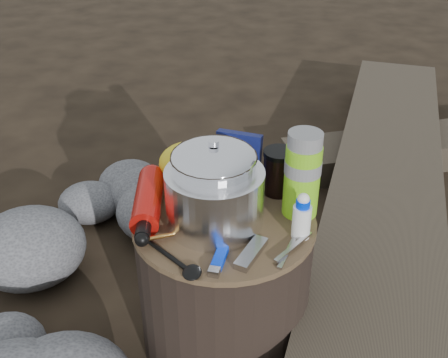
# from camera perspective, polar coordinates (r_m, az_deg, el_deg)

# --- Properties ---
(ground) EXTENTS (60.00, 60.00, 0.00)m
(ground) POSITION_cam_1_polar(r_m,az_deg,el_deg) (1.45, -0.00, -16.39)
(ground) COLOR black
(ground) RESTS_ON ground
(stump) EXTENTS (0.41, 0.41, 0.37)m
(stump) POSITION_cam_1_polar(r_m,az_deg,el_deg) (1.32, -0.00, -10.91)
(stump) COLOR black
(stump) RESTS_ON ground
(rock_ring) EXTENTS (0.46, 1.01, 0.20)m
(rock_ring) POSITION_cam_1_polar(r_m,az_deg,el_deg) (1.57, -13.92, -8.24)
(rock_ring) COLOR #535358
(rock_ring) RESTS_ON ground
(log_main) EXTENTS (0.76, 2.08, 0.17)m
(log_main) POSITION_cam_1_polar(r_m,az_deg,el_deg) (1.95, 16.68, -0.48)
(log_main) COLOR #3B3228
(log_main) RESTS_ON ground
(log_small) EXTENTS (1.29, 0.64, 0.11)m
(log_small) POSITION_cam_1_polar(r_m,az_deg,el_deg) (2.36, 21.88, 3.35)
(log_small) COLOR #3B3228
(log_small) RESTS_ON ground
(foil_windscreen) EXTENTS (0.21, 0.21, 0.13)m
(foil_windscreen) POSITION_cam_1_polar(r_m,az_deg,el_deg) (1.15, -0.99, -1.99)
(foil_windscreen) COLOR white
(foil_windscreen) RESTS_ON stump
(camping_pot) EXTENTS (0.18, 0.18, 0.18)m
(camping_pot) POSITION_cam_1_polar(r_m,az_deg,el_deg) (1.16, -1.06, -0.31)
(camping_pot) COLOR silver
(camping_pot) RESTS_ON stump
(fuel_bottle) EXTENTS (0.09, 0.26, 0.06)m
(fuel_bottle) POSITION_cam_1_polar(r_m,az_deg,el_deg) (1.22, -8.02, -2.23)
(fuel_bottle) COLOR #B9120C
(fuel_bottle) RESTS_ON stump
(thermos) EXTENTS (0.08, 0.08, 0.20)m
(thermos) POSITION_cam_1_polar(r_m,az_deg,el_deg) (1.18, 8.28, 0.46)
(thermos) COLOR #78CC1A
(thermos) RESTS_ON stump
(travel_mug) EXTENTS (0.07, 0.07, 0.11)m
(travel_mug) POSITION_cam_1_polar(r_m,az_deg,el_deg) (1.27, 5.80, 0.75)
(travel_mug) COLOR black
(travel_mug) RESTS_ON stump
(stuff_sack) EXTENTS (0.16, 0.13, 0.11)m
(stuff_sack) POSITION_cam_1_polar(r_m,az_deg,el_deg) (1.30, -3.49, 1.59)
(stuff_sack) COLOR yellow
(stuff_sack) RESTS_ON stump
(food_pouch) EXTENTS (0.11, 0.05, 0.14)m
(food_pouch) POSITION_cam_1_polar(r_m,az_deg,el_deg) (1.29, 1.50, 1.99)
(food_pouch) COLOR #0E144D
(food_pouch) RESTS_ON stump
(lighter) EXTENTS (0.03, 0.09, 0.02)m
(lighter) POSITION_cam_1_polar(r_m,az_deg,el_deg) (1.08, -0.47, -8.36)
(lighter) COLOR #0030F7
(lighter) RESTS_ON stump
(multitool) EXTENTS (0.07, 0.11, 0.01)m
(multitool) POSITION_cam_1_polar(r_m,az_deg,el_deg) (1.10, 2.89, -7.84)
(multitool) COLOR #A3A3A7
(multitool) RESTS_ON stump
(pot_grabber) EXTENTS (0.09, 0.13, 0.01)m
(pot_grabber) POSITION_cam_1_polar(r_m,az_deg,el_deg) (1.12, 6.86, -7.36)
(pot_grabber) COLOR #A3A3A7
(pot_grabber) RESTS_ON stump
(spork) EXTENTS (0.13, 0.12, 0.01)m
(spork) POSITION_cam_1_polar(r_m,az_deg,el_deg) (1.10, -5.81, -8.08)
(spork) COLOR black
(spork) RESTS_ON stump
(squeeze_bottle) EXTENTS (0.04, 0.04, 0.09)m
(squeeze_bottle) POSITION_cam_1_polar(r_m,az_deg,el_deg) (1.14, 8.23, -4.08)
(squeeze_bottle) COLOR white
(squeeze_bottle) RESTS_ON stump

